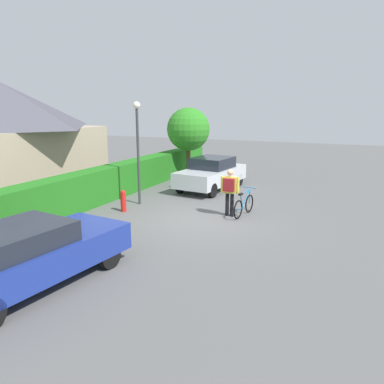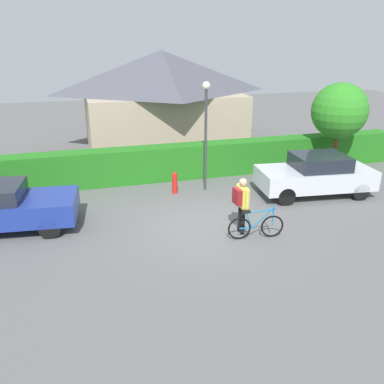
{
  "view_description": "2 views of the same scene",
  "coord_description": "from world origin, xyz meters",
  "px_view_note": "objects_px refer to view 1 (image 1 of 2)",
  "views": [
    {
      "loc": [
        -11.26,
        -4.68,
        3.81
      ],
      "look_at": [
        -0.35,
        0.24,
        1.05
      ],
      "focal_mm": 34.96,
      "sensor_mm": 36.0,
      "label": 1
    },
    {
      "loc": [
        -3.48,
        -10.55,
        5.29
      ],
      "look_at": [
        -0.3,
        0.31,
        1.06
      ],
      "focal_mm": 37.81,
      "sensor_mm": 36.0,
      "label": 2
    }
  ],
  "objects_px": {
    "parked_car_near": "(27,254)",
    "fire_hydrant": "(123,201)",
    "tree_kerbside": "(188,129)",
    "street_lamp": "(138,138)",
    "bicycle": "(244,205)",
    "parked_car_far": "(211,173)",
    "person_rider": "(230,188)"
  },
  "relations": [
    {
      "from": "fire_hydrant",
      "to": "street_lamp",
      "type": "bearing_deg",
      "value": 2.39
    },
    {
      "from": "bicycle",
      "to": "tree_kerbside",
      "type": "bearing_deg",
      "value": 39.77
    },
    {
      "from": "parked_car_far",
      "to": "fire_hydrant",
      "type": "bearing_deg",
      "value": 162.07
    },
    {
      "from": "parked_car_far",
      "to": "tree_kerbside",
      "type": "distance_m",
      "value": 3.71
    },
    {
      "from": "bicycle",
      "to": "fire_hydrant",
      "type": "height_order",
      "value": "bicycle"
    },
    {
      "from": "parked_car_near",
      "to": "fire_hydrant",
      "type": "xyz_separation_m",
      "value": [
        5.8,
        1.56,
        -0.34
      ]
    },
    {
      "from": "parked_car_far",
      "to": "bicycle",
      "type": "distance_m",
      "value": 4.44
    },
    {
      "from": "parked_car_near",
      "to": "tree_kerbside",
      "type": "xyz_separation_m",
      "value": [
        12.99,
        2.23,
        1.85
      ]
    },
    {
      "from": "parked_car_near",
      "to": "street_lamp",
      "type": "bearing_deg",
      "value": 12.98
    },
    {
      "from": "bicycle",
      "to": "person_rider",
      "type": "distance_m",
      "value": 0.84
    },
    {
      "from": "parked_car_far",
      "to": "street_lamp",
      "type": "bearing_deg",
      "value": 156.13
    },
    {
      "from": "parked_car_near",
      "to": "tree_kerbside",
      "type": "bearing_deg",
      "value": 9.76
    },
    {
      "from": "parked_car_far",
      "to": "person_rider",
      "type": "height_order",
      "value": "person_rider"
    },
    {
      "from": "person_rider",
      "to": "street_lamp",
      "type": "relative_size",
      "value": 0.42
    },
    {
      "from": "parked_car_far",
      "to": "fire_hydrant",
      "type": "relative_size",
      "value": 5.25
    },
    {
      "from": "bicycle",
      "to": "street_lamp",
      "type": "distance_m",
      "value": 4.81
    },
    {
      "from": "person_rider",
      "to": "street_lamp",
      "type": "bearing_deg",
      "value": 87.49
    },
    {
      "from": "bicycle",
      "to": "parked_car_near",
      "type": "bearing_deg",
      "value": 159.58
    },
    {
      "from": "parked_car_far",
      "to": "fire_hydrant",
      "type": "distance_m",
      "value": 5.13
    },
    {
      "from": "parked_car_far",
      "to": "person_rider",
      "type": "relative_size",
      "value": 2.53
    },
    {
      "from": "street_lamp",
      "to": "person_rider",
      "type": "bearing_deg",
      "value": -92.51
    },
    {
      "from": "street_lamp",
      "to": "tree_kerbside",
      "type": "bearing_deg",
      "value": 5.91
    },
    {
      "from": "bicycle",
      "to": "street_lamp",
      "type": "height_order",
      "value": "street_lamp"
    },
    {
      "from": "parked_car_near",
      "to": "parked_car_far",
      "type": "distance_m",
      "value": 10.68
    },
    {
      "from": "tree_kerbside",
      "to": "street_lamp",
      "type": "bearing_deg",
      "value": -174.09
    },
    {
      "from": "street_lamp",
      "to": "fire_hydrant",
      "type": "height_order",
      "value": "street_lamp"
    },
    {
      "from": "parked_car_far",
      "to": "bicycle",
      "type": "height_order",
      "value": "parked_car_far"
    },
    {
      "from": "parked_car_near",
      "to": "fire_hydrant",
      "type": "relative_size",
      "value": 5.69
    },
    {
      "from": "street_lamp",
      "to": "parked_car_near",
      "type": "bearing_deg",
      "value": -167.02
    },
    {
      "from": "bicycle",
      "to": "street_lamp",
      "type": "bearing_deg",
      "value": 91.67
    },
    {
      "from": "parked_car_near",
      "to": "fire_hydrant",
      "type": "bearing_deg",
      "value": 15.08
    },
    {
      "from": "bicycle",
      "to": "fire_hydrant",
      "type": "xyz_separation_m",
      "value": [
        -1.32,
        4.22,
        0.04
      ]
    }
  ]
}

